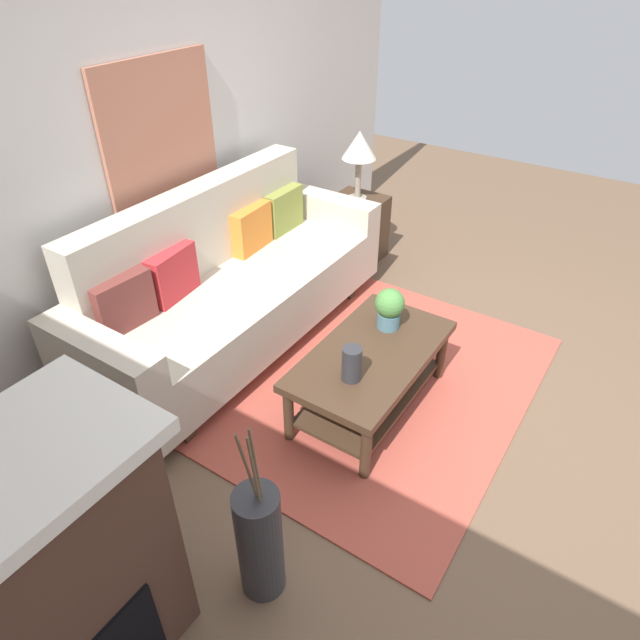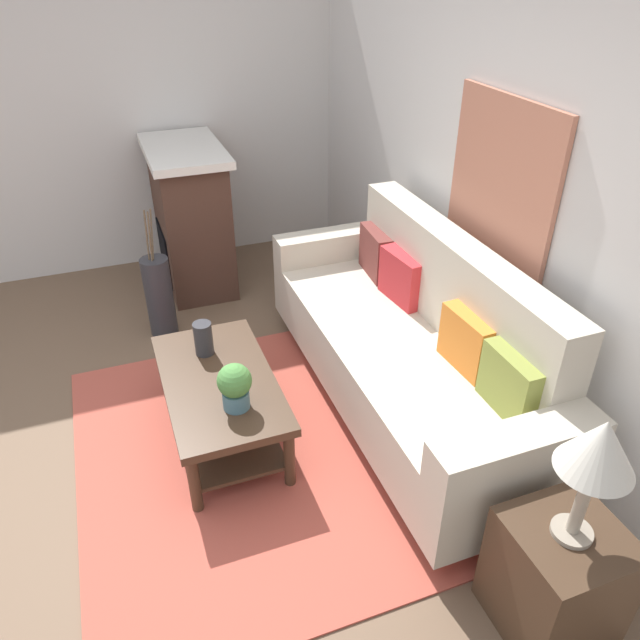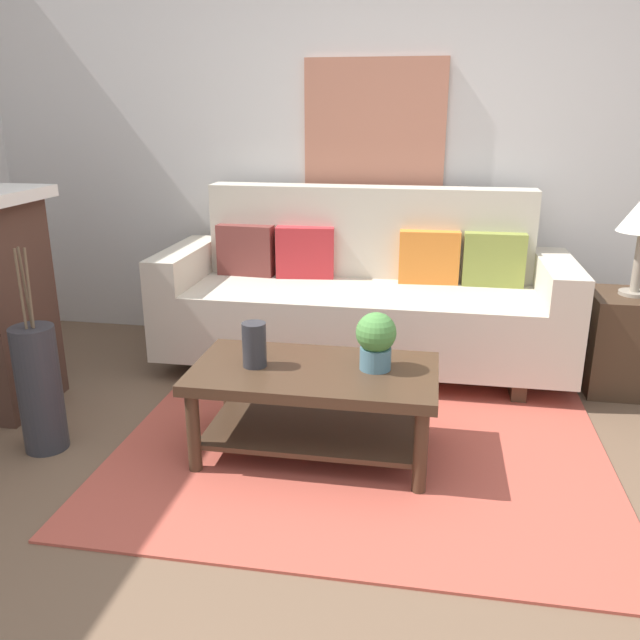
{
  "view_description": "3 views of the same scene",
  "coord_description": "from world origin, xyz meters",
  "px_view_note": "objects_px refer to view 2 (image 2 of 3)",
  "views": [
    {
      "loc": [
        -2.48,
        -0.71,
        2.43
      ],
      "look_at": [
        -0.17,
        0.82,
        0.48
      ],
      "focal_mm": 31.26,
      "sensor_mm": 36.0,
      "label": 1
    },
    {
      "loc": [
        2.48,
        0.04,
        2.5
      ],
      "look_at": [
        -0.33,
        1.09,
        0.6
      ],
      "focal_mm": 33.91,
      "sensor_mm": 36.0,
      "label": 2
    },
    {
      "loc": [
        0.29,
        -2.22,
        1.54
      ],
      "look_at": [
        -0.27,
        0.93,
        0.5
      ],
      "focal_mm": 36.48,
      "sensor_mm": 36.0,
      "label": 3
    }
  ],
  "objects_px": {
    "tabletop_vase": "(203,339)",
    "potted_plant_tabletop": "(235,385)",
    "coffee_table": "(220,395)",
    "table_lamp": "(599,451)",
    "side_table": "(556,578)",
    "framed_painting": "(502,178)",
    "floor_vase": "(160,297)",
    "throw_pillow_orange": "(467,341)",
    "throw_pillow_olive": "(510,383)",
    "throw_pillow_crimson": "(402,278)",
    "fireplace": "(191,217)",
    "throw_pillow_maroon": "(376,253)",
    "couch": "(409,346)"
  },
  "relations": [
    {
      "from": "coffee_table",
      "to": "floor_vase",
      "type": "xyz_separation_m",
      "value": [
        -1.26,
        -0.17,
        -0.01
      ]
    },
    {
      "from": "tabletop_vase",
      "to": "framed_painting",
      "type": "relative_size",
      "value": 0.23
    },
    {
      "from": "throw_pillow_olive",
      "to": "floor_vase",
      "type": "bearing_deg",
      "value": -145.89
    },
    {
      "from": "throw_pillow_orange",
      "to": "side_table",
      "type": "bearing_deg",
      "value": -11.38
    },
    {
      "from": "framed_painting",
      "to": "side_table",
      "type": "bearing_deg",
      "value": -20.61
    },
    {
      "from": "throw_pillow_orange",
      "to": "coffee_table",
      "type": "xyz_separation_m",
      "value": [
        -0.47,
        -1.27,
        -0.37
      ]
    },
    {
      "from": "throw_pillow_orange",
      "to": "side_table",
      "type": "distance_m",
      "value": 1.22
    },
    {
      "from": "coffee_table",
      "to": "table_lamp",
      "type": "distance_m",
      "value": 2.03
    },
    {
      "from": "tabletop_vase",
      "to": "potted_plant_tabletop",
      "type": "relative_size",
      "value": 0.78
    },
    {
      "from": "potted_plant_tabletop",
      "to": "table_lamp",
      "type": "bearing_deg",
      "value": 36.99
    },
    {
      "from": "potted_plant_tabletop",
      "to": "fireplace",
      "type": "bearing_deg",
      "value": 175.35
    },
    {
      "from": "couch",
      "to": "potted_plant_tabletop",
      "type": "relative_size",
      "value": 9.23
    },
    {
      "from": "coffee_table",
      "to": "potted_plant_tabletop",
      "type": "xyz_separation_m",
      "value": [
        0.27,
        0.04,
        0.26
      ]
    },
    {
      "from": "side_table",
      "to": "throw_pillow_maroon",
      "type": "bearing_deg",
      "value": 174.32
    },
    {
      "from": "side_table",
      "to": "framed_painting",
      "type": "distance_m",
      "value": 1.97
    },
    {
      "from": "throw_pillow_olive",
      "to": "tabletop_vase",
      "type": "distance_m",
      "value": 1.72
    },
    {
      "from": "throw_pillow_crimson",
      "to": "framed_painting",
      "type": "height_order",
      "value": "framed_painting"
    },
    {
      "from": "tabletop_vase",
      "to": "table_lamp",
      "type": "xyz_separation_m",
      "value": [
        1.87,
        1.06,
        0.46
      ]
    },
    {
      "from": "fireplace",
      "to": "coffee_table",
      "type": "bearing_deg",
      "value": -6.42
    },
    {
      "from": "tabletop_vase",
      "to": "throw_pillow_maroon",
      "type": "bearing_deg",
      "value": 107.51
    },
    {
      "from": "throw_pillow_orange",
      "to": "floor_vase",
      "type": "distance_m",
      "value": 2.28
    },
    {
      "from": "coffee_table",
      "to": "tabletop_vase",
      "type": "bearing_deg",
      "value": -175.83
    },
    {
      "from": "throw_pillow_crimson",
      "to": "table_lamp",
      "type": "xyz_separation_m",
      "value": [
        1.89,
        -0.23,
        0.31
      ]
    },
    {
      "from": "throw_pillow_maroon",
      "to": "throw_pillow_orange",
      "type": "relative_size",
      "value": 1.0
    },
    {
      "from": "throw_pillow_orange",
      "to": "potted_plant_tabletop",
      "type": "bearing_deg",
      "value": -99.48
    },
    {
      "from": "coffee_table",
      "to": "fireplace",
      "type": "relative_size",
      "value": 0.95
    },
    {
      "from": "side_table",
      "to": "framed_painting",
      "type": "relative_size",
      "value": 0.63
    },
    {
      "from": "throw_pillow_olive",
      "to": "framed_painting",
      "type": "distance_m",
      "value": 1.11
    },
    {
      "from": "coffee_table",
      "to": "table_lamp",
      "type": "height_order",
      "value": "table_lamp"
    },
    {
      "from": "potted_plant_tabletop",
      "to": "framed_painting",
      "type": "height_order",
      "value": "framed_painting"
    },
    {
      "from": "framed_painting",
      "to": "throw_pillow_crimson",
      "type": "bearing_deg",
      "value": -138.34
    },
    {
      "from": "floor_vase",
      "to": "throw_pillow_olive",
      "type": "bearing_deg",
      "value": 34.11
    },
    {
      "from": "throw_pillow_olive",
      "to": "tabletop_vase",
      "type": "xyz_separation_m",
      "value": [
        -1.13,
        -1.29,
        -0.15
      ]
    },
    {
      "from": "throw_pillow_maroon",
      "to": "framed_painting",
      "type": "bearing_deg",
      "value": 23.98
    },
    {
      "from": "coffee_table",
      "to": "table_lamp",
      "type": "relative_size",
      "value": 1.93
    },
    {
      "from": "coffee_table",
      "to": "framed_painting",
      "type": "bearing_deg",
      "value": 86.76
    },
    {
      "from": "throw_pillow_maroon",
      "to": "throw_pillow_olive",
      "type": "height_order",
      "value": "same"
    },
    {
      "from": "side_table",
      "to": "fireplace",
      "type": "xyz_separation_m",
      "value": [
        -3.58,
        -0.82,
        0.31
      ]
    },
    {
      "from": "fireplace",
      "to": "framed_painting",
      "type": "relative_size",
      "value": 1.3
    },
    {
      "from": "throw_pillow_orange",
      "to": "potted_plant_tabletop",
      "type": "height_order",
      "value": "throw_pillow_orange"
    },
    {
      "from": "potted_plant_tabletop",
      "to": "throw_pillow_maroon",
      "type": "bearing_deg",
      "value": 127.57
    },
    {
      "from": "couch",
      "to": "floor_vase",
      "type": "xyz_separation_m",
      "value": [
        -1.35,
        -1.31,
        -0.13
      ]
    },
    {
      "from": "floor_vase",
      "to": "couch",
      "type": "bearing_deg",
      "value": 44.1
    },
    {
      "from": "coffee_table",
      "to": "table_lamp",
      "type": "xyz_separation_m",
      "value": [
        1.6,
        1.04,
        0.68
      ]
    },
    {
      "from": "throw_pillow_olive",
      "to": "side_table",
      "type": "relative_size",
      "value": 0.64
    },
    {
      "from": "potted_plant_tabletop",
      "to": "framed_painting",
      "type": "relative_size",
      "value": 0.29
    },
    {
      "from": "floor_vase",
      "to": "framed_painting",
      "type": "xyz_separation_m",
      "value": [
        1.35,
        1.78,
        1.11
      ]
    },
    {
      "from": "potted_plant_tabletop",
      "to": "tabletop_vase",
      "type": "bearing_deg",
      "value": -173.71
    },
    {
      "from": "throw_pillow_maroon",
      "to": "table_lamp",
      "type": "distance_m",
      "value": 2.31
    },
    {
      "from": "throw_pillow_orange",
      "to": "throw_pillow_olive",
      "type": "height_order",
      "value": "same"
    }
  ]
}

